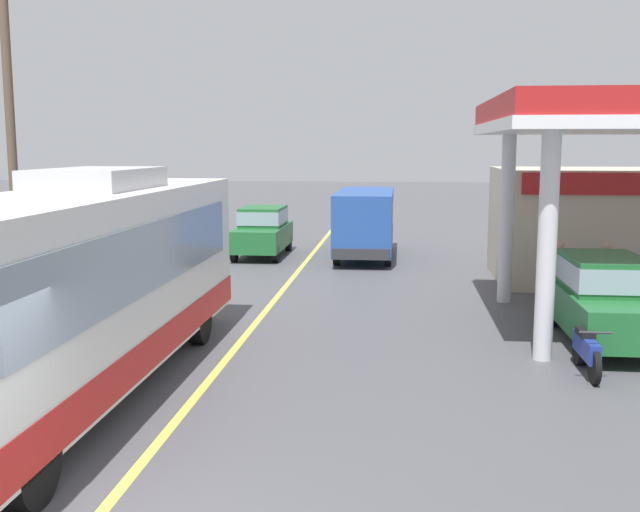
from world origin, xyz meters
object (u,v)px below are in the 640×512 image
at_px(motorcycle_parked_forecourt, 586,350).
at_px(car_trailing_behind_bus, 263,229).
at_px(car_at_pump, 604,295).
at_px(coach_bus_main, 78,291).
at_px(minibus_opposing_lane, 365,217).
at_px(pedestrian_by_shop, 607,270).
at_px(pedestrian_near_pump, 559,269).

bearing_deg(motorcycle_parked_forecourt, car_trailing_behind_bus, 121.26).
relative_size(car_at_pump, motorcycle_parked_forecourt, 2.33).
xyz_separation_m(car_at_pump, motorcycle_parked_forecourt, (-0.86, -2.21, -0.57)).
distance_m(coach_bus_main, minibus_opposing_lane, 16.37).
xyz_separation_m(minibus_opposing_lane, car_trailing_behind_bus, (-3.82, -0.01, -0.46)).
relative_size(coach_bus_main, pedestrian_by_shop, 6.65).
height_order(pedestrian_near_pump, pedestrian_by_shop, same).
distance_m(car_at_pump, car_trailing_behind_bus, 14.94).
xyz_separation_m(motorcycle_parked_forecourt, pedestrian_by_shop, (1.95, 6.09, 0.49)).
distance_m(car_at_pump, motorcycle_parked_forecourt, 2.44).
bearing_deg(minibus_opposing_lane, car_at_pump, -64.93).
height_order(coach_bus_main, minibus_opposing_lane, coach_bus_main).
xyz_separation_m(coach_bus_main, car_trailing_behind_bus, (0.14, 15.87, -0.71)).
xyz_separation_m(pedestrian_near_pump, car_trailing_behind_bus, (-9.18, 7.87, 0.08)).
height_order(car_at_pump, minibus_opposing_lane, minibus_opposing_lane).
height_order(minibus_opposing_lane, pedestrian_by_shop, minibus_opposing_lane).
height_order(minibus_opposing_lane, car_trailing_behind_bus, minibus_opposing_lane).
distance_m(car_at_pump, pedestrian_by_shop, 4.04).
bearing_deg(car_trailing_behind_bus, pedestrian_by_shop, -36.94).
bearing_deg(coach_bus_main, pedestrian_by_shop, 37.46).
xyz_separation_m(car_at_pump, car_trailing_behind_bus, (-9.29, 11.69, 0.00)).
distance_m(minibus_opposing_lane, motorcycle_parked_forecourt, 14.70).
distance_m(minibus_opposing_lane, pedestrian_by_shop, 10.22).
height_order(motorcycle_parked_forecourt, pedestrian_by_shop, pedestrian_by_shop).
bearing_deg(minibus_opposing_lane, pedestrian_near_pump, -55.80).
relative_size(minibus_opposing_lane, pedestrian_near_pump, 3.69).
bearing_deg(pedestrian_near_pump, car_trailing_behind_bus, 139.37).
height_order(coach_bus_main, pedestrian_by_shop, coach_bus_main).
bearing_deg(pedestrian_by_shop, pedestrian_near_pump, -176.88).
bearing_deg(car_trailing_behind_bus, car_at_pump, -51.52).
xyz_separation_m(minibus_opposing_lane, pedestrian_by_shop, (6.57, -7.82, -0.54)).
bearing_deg(coach_bus_main, car_at_pump, 23.89).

